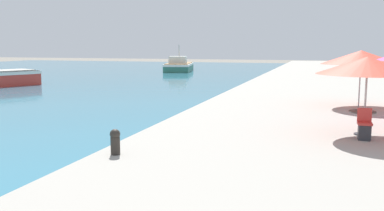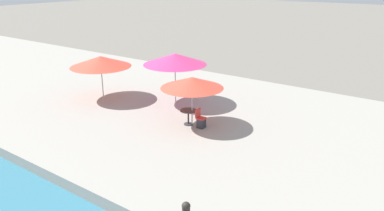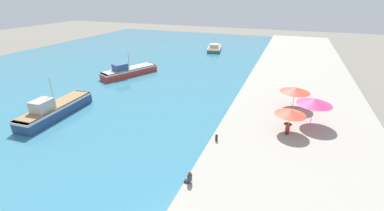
% 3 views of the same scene
% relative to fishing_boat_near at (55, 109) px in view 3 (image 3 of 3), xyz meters
% --- Properties ---
extents(water_basin, '(56.00, 90.00, 0.04)m').
position_rel_fishing_boat_near_xyz_m(water_basin, '(-9.43, 25.32, -0.93)').
color(water_basin, teal).
rests_on(water_basin, ground_plane).
extents(quay_promenade, '(16.00, 90.00, 0.51)m').
position_rel_fishing_boat_near_xyz_m(quay_promenade, '(26.57, 25.32, -0.69)').
color(quay_promenade, '#A39E93').
rests_on(quay_promenade, ground_plane).
extents(fishing_boat_near, '(3.00, 9.84, 4.62)m').
position_rel_fishing_boat_near_xyz_m(fishing_boat_near, '(0.00, 0.00, 0.00)').
color(fishing_boat_near, navy).
rests_on(fishing_boat_near, water_basin).
extents(fishing_boat_mid, '(6.41, 10.25, 4.02)m').
position_rel_fishing_boat_near_xyz_m(fishing_boat_mid, '(-1.28, 16.90, -0.11)').
color(fishing_boat_mid, red).
rests_on(fishing_boat_mid, water_basin).
extents(fishing_boat_far, '(4.54, 7.97, 3.28)m').
position_rel_fishing_boat_near_xyz_m(fishing_boat_far, '(6.73, 42.09, -0.26)').
color(fishing_boat_far, '#33705B').
rests_on(fishing_boat_far, water_basin).
extents(cafe_umbrella_pink, '(2.98, 2.98, 2.40)m').
position_rel_fishing_boat_near_xyz_m(cafe_umbrella_pink, '(25.34, 5.02, 1.70)').
color(cafe_umbrella_pink, '#B7B7B7').
rests_on(cafe_umbrella_pink, quay_promenade).
extents(cafe_umbrella_white, '(3.52, 3.52, 2.83)m').
position_rel_fishing_boat_near_xyz_m(cafe_umbrella_white, '(27.55, 7.76, 2.08)').
color(cafe_umbrella_white, '#B7B7B7').
rests_on(cafe_umbrella_white, quay_promenade).
extents(cafe_umbrella_striped, '(3.49, 3.49, 2.52)m').
position_rel_fishing_boat_near_xyz_m(cafe_umbrella_striped, '(25.66, 11.68, 1.77)').
color(cafe_umbrella_striped, '#B7B7B7').
rests_on(cafe_umbrella_striped, quay_promenade).
extents(cafe_table, '(0.80, 0.80, 0.74)m').
position_rel_fishing_boat_near_xyz_m(cafe_table, '(25.29, 5.21, 0.10)').
color(cafe_table, '#333338').
rests_on(cafe_table, quay_promenade).
extents(cafe_chair_left, '(0.41, 0.44, 0.91)m').
position_rel_fishing_boat_near_xyz_m(cafe_chair_left, '(25.31, 4.48, -0.11)').
color(cafe_chair_left, '#2D2D33').
rests_on(cafe_chair_left, quay_promenade).
extents(person_at_quay, '(0.54, 0.36, 1.00)m').
position_rel_fishing_boat_near_xyz_m(person_at_quay, '(18.93, -5.58, 0.00)').
color(person_at_quay, '#232328').
rests_on(person_at_quay, quay_promenade).
extents(mooring_bollard, '(0.26, 0.26, 0.65)m').
position_rel_fishing_boat_near_xyz_m(mooring_bollard, '(19.16, 0.80, -0.09)').
color(mooring_bollard, '#2D2823').
rests_on(mooring_bollard, quay_promenade).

